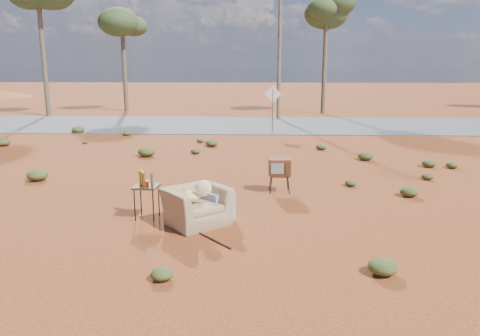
{
  "coord_description": "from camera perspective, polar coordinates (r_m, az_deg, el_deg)",
  "views": [
    {
      "loc": [
        0.82,
        -9.23,
        3.15
      ],
      "look_at": [
        0.43,
        1.22,
        0.8
      ],
      "focal_mm": 35.0,
      "sensor_mm": 36.0,
      "label": 1
    }
  ],
  "objects": [
    {
      "name": "armchair",
      "position": [
        9.38,
        -4.91,
        -3.98
      ],
      "size": [
        1.45,
        1.52,
        1.01
      ],
      "rotation": [
        0.0,
        0.0,
        0.69
      ],
      "color": "#997B53",
      "rests_on": "ground"
    },
    {
      "name": "ground",
      "position": [
        9.79,
        -2.8,
        -6.12
      ],
      "size": [
        140.0,
        140.0,
        0.0
      ],
      "primitive_type": "plane",
      "color": "brown",
      "rests_on": "ground"
    },
    {
      "name": "side_table",
      "position": [
        9.79,
        -11.51,
        -1.93
      ],
      "size": [
        0.53,
        0.53,
        0.99
      ],
      "rotation": [
        0.0,
        0.0,
        -0.08
      ],
      "color": "#3A2215",
      "rests_on": "ground"
    },
    {
      "name": "utility_pole_center",
      "position": [
        26.77,
        4.84,
        14.75
      ],
      "size": [
        1.4,
        0.2,
        8.0
      ],
      "color": "brown",
      "rests_on": "ground"
    },
    {
      "name": "scrub_patch",
      "position": [
        14.06,
        -4.62,
        0.26
      ],
      "size": [
        17.49,
        8.07,
        0.33
      ],
      "color": "#484F22",
      "rests_on": "ground"
    },
    {
      "name": "highway",
      "position": [
        24.44,
        0.21,
        5.3
      ],
      "size": [
        140.0,
        7.0,
        0.04
      ],
      "primitive_type": "cube",
      "color": "#565659",
      "rests_on": "ground"
    },
    {
      "name": "road_sign",
      "position": [
        21.3,
        4.01,
        8.19
      ],
      "size": [
        0.78,
        0.06,
        2.19
      ],
      "color": "brown",
      "rests_on": "ground"
    },
    {
      "name": "tv_unit",
      "position": [
        11.59,
        4.85,
        0.08
      ],
      "size": [
        0.55,
        0.45,
        0.85
      ],
      "rotation": [
        0.0,
        0.0,
        0.04
      ],
      "color": "black",
      "rests_on": "ground"
    },
    {
      "name": "eucalyptus_near_left",
      "position": [
        32.53,
        -14.17,
        16.34
      ],
      "size": [
        3.2,
        3.2,
        6.6
      ],
      "color": "brown",
      "rests_on": "ground"
    },
    {
      "name": "eucalyptus_center",
      "position": [
        30.69,
        10.52,
        18.59
      ],
      "size": [
        3.2,
        3.2,
        7.6
      ],
      "color": "brown",
      "rests_on": "ground"
    },
    {
      "name": "rusty_bar",
      "position": [
        8.72,
        -3.92,
        -8.4
      ],
      "size": [
        0.94,
        1.08,
        0.04
      ],
      "primitive_type": "cylinder",
      "rotation": [
        0.0,
        1.57,
        -0.86
      ],
      "color": "#522716",
      "rests_on": "ground"
    }
  ]
}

